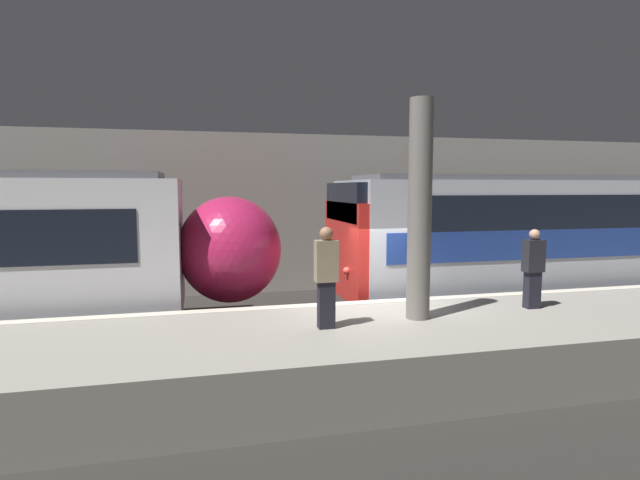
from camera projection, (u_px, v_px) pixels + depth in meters
ground_plane at (365, 346)px, 10.73m from camera, size 120.00×120.00×0.00m
platform at (397, 350)px, 8.96m from camera, size 40.00×3.57×1.01m
station_rear_barrier at (305, 213)px, 16.44m from camera, size 50.00×0.15×5.14m
support_pillar_near at (420, 210)px, 9.01m from camera, size 0.43×0.43×3.98m
person_waiting at (326, 275)px, 8.47m from camera, size 0.38×0.24×1.74m
person_walking at (533, 267)px, 9.90m from camera, size 0.38×0.24×1.58m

